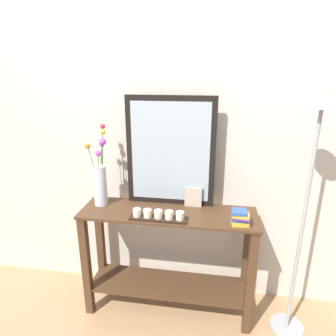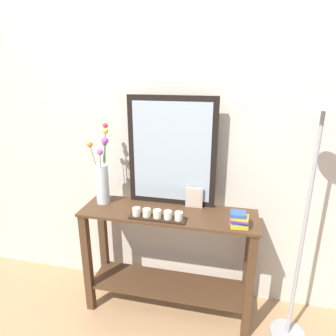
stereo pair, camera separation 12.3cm
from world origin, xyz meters
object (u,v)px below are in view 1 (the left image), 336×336
(picture_frame_small, at_px, (193,197))
(floor_lamp, at_px, (310,182))
(console_table, at_px, (168,252))
(candle_tray, at_px, (158,216))
(tall_vase_left, at_px, (100,180))
(mirror_leaning, at_px, (170,152))
(book_stack, at_px, (240,217))

(picture_frame_small, xyz_separation_m, floor_lamp, (0.72, -0.18, 0.23))
(console_table, relative_size, floor_lamp, 0.74)
(console_table, distance_m, candle_tray, 0.39)
(tall_vase_left, bearing_deg, picture_frame_small, 5.24)
(candle_tray, bearing_deg, tall_vase_left, 159.88)
(mirror_leaning, bearing_deg, tall_vase_left, -168.89)
(console_table, bearing_deg, picture_frame_small, 34.15)
(console_table, distance_m, floor_lamp, 1.11)
(mirror_leaning, xyz_separation_m, book_stack, (0.50, -0.26, -0.35))
(mirror_leaning, bearing_deg, floor_lamp, -13.73)
(console_table, xyz_separation_m, floor_lamp, (0.89, -0.07, 0.65))
(book_stack, bearing_deg, mirror_leaning, 152.36)
(floor_lamp, bearing_deg, picture_frame_small, 165.83)
(picture_frame_small, bearing_deg, candle_tray, -132.75)
(candle_tray, bearing_deg, mirror_leaning, 81.49)
(tall_vase_left, xyz_separation_m, floor_lamp, (1.41, -0.12, 0.11))
(picture_frame_small, distance_m, book_stack, 0.39)
(console_table, relative_size, picture_frame_small, 8.02)
(tall_vase_left, relative_size, floor_lamp, 0.35)
(tall_vase_left, height_order, picture_frame_small, tall_vase_left)
(picture_frame_small, xyz_separation_m, book_stack, (0.32, -0.22, -0.02))
(candle_tray, bearing_deg, book_stack, 1.10)
(tall_vase_left, distance_m, picture_frame_small, 0.70)
(candle_tray, distance_m, floor_lamp, 0.98)
(floor_lamp, bearing_deg, tall_vase_left, 175.12)
(floor_lamp, bearing_deg, console_table, 175.63)
(candle_tray, relative_size, floor_lamp, 0.23)
(console_table, distance_m, mirror_leaning, 0.75)
(mirror_leaning, relative_size, book_stack, 6.39)
(tall_vase_left, height_order, book_stack, tall_vase_left)
(console_table, height_order, tall_vase_left, tall_vase_left)
(tall_vase_left, bearing_deg, mirror_leaning, 11.11)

